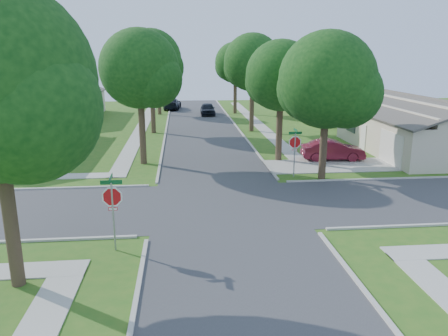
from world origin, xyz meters
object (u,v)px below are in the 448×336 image
tree_e_mid (253,65)px  house_nw_far (60,105)px  stop_sign_ne (295,144)px  tree_e_near (282,79)px  car_curb_west (172,104)px  stop_sign_sw (112,200)px  tree_ne_corner (328,85)px  tree_w_near (140,72)px  tree_w_mid (152,63)px  tree_e_far (236,65)px  car_curb_east (208,109)px  house_ne_near (418,131)px  house_ne_far (336,105)px  house_nw_near (4,130)px  car_driveway (333,150)px  tree_w_far (158,69)px

tree_e_mid → house_nw_far: size_ratio=0.68×
stop_sign_ne → tree_e_near: size_ratio=0.36×
stop_sign_ne → car_curb_west: bearing=103.0°
stop_sign_sw → tree_ne_corner: bearing=38.8°
stop_sign_sw → car_curb_west: (1.50, 43.66, -1.30)m
stop_sign_ne → tree_e_mid: size_ratio=0.32×
tree_w_near → tree_w_mid: tree_w_mid is taller
car_curb_west → tree_e_mid: bearing=119.2°
tree_e_far → tree_ne_corner: tree_e_far is taller
tree_w_near → car_curb_east: tree_w_near is taller
car_curb_west → stop_sign_ne: bearing=108.2°
house_ne_near → house_ne_far: 18.00m
house_nw_near → car_curb_east: house_nw_near is taller
tree_w_mid → tree_ne_corner: bearing=-56.8°
tree_w_near → house_ne_near: (20.64, 1.99, -4.60)m
tree_e_near → house_ne_far: tree_e_near is taller
car_driveway → stop_sign_sw: bearing=140.2°
tree_e_mid → tree_ne_corner: bearing=-84.6°
tree_e_far → tree_w_mid: tree_w_mid is taller
tree_w_near → car_curb_east: 25.24m
tree_e_mid → tree_e_far: (-0.00, 13.00, -0.27)m
tree_w_mid → house_nw_near: (-11.35, -6.01, -4.97)m
stop_sign_sw → tree_w_far: (0.05, 38.71, 3.48)m
car_driveway → car_curb_east: size_ratio=1.02×
tree_ne_corner → house_nw_far: (-22.35, 27.79, -4.08)m
tree_e_near → tree_ne_corner: (1.61, -4.80, -0.05)m
stop_sign_ne → tree_e_mid: bearing=89.8°
house_ne_far → car_curb_east: (-14.79, 3.96, -0.79)m
stop_sign_sw → house_nw_far: (-11.29, 36.70, -0.51)m
tree_e_near → car_curb_east: 24.71m
tree_e_mid → car_curb_east: size_ratio=2.15×
tree_e_near → tree_w_far: 26.71m
tree_e_mid → tree_w_far: bearing=125.9°
tree_w_mid → house_nw_far: (-11.35, 10.99, -4.97)m
tree_e_near → house_ne_far: bearing=60.7°
tree_w_near → tree_ne_corner: 12.02m
tree_e_mid → car_curb_west: size_ratio=1.83×
tree_w_near → house_ne_near: size_ratio=0.66×
house_ne_far → car_driveway: size_ratio=3.12×
tree_e_mid → house_ne_near: size_ratio=0.68×
tree_w_mid → house_nw_near: tree_w_mid is taller
tree_e_near → stop_sign_ne: bearing=-90.7°
stop_sign_sw → car_curb_west: bearing=88.0°
stop_sign_ne → car_driveway: size_ratio=0.68×
stop_sign_sw → tree_e_far: size_ratio=0.34×
tree_w_mid → house_ne_far: (20.63, 7.99, -4.97)m
car_curb_east → car_curb_west: 7.44m
house_nw_near → car_curb_east: bearing=46.3°
house_ne_far → car_driveway: house_ne_far is taller
stop_sign_ne → house_nw_far: house_nw_far is taller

